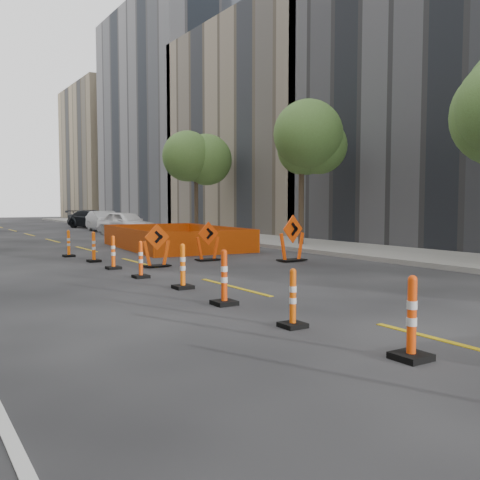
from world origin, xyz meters
TOP-DOWN VIEW (x-y plane):
  - ground_plane at (0.00, 0.00)m, footprint 140.00×140.00m
  - sidewalk_right at (9.00, 12.00)m, footprint 4.00×90.00m
  - bld_right_c at (17.00, 23.80)m, footprint 12.00×16.00m
  - bld_right_d at (17.00, 40.20)m, footprint 12.00×18.00m
  - bld_right_e at (17.00, 58.60)m, footprint 12.00×14.00m
  - tree_r_b at (8.40, 12.00)m, footprint 2.80×2.80m
  - tree_r_c at (8.40, 22.00)m, footprint 2.80×2.80m
  - channelizer_1 at (-1.13, -2.10)m, footprint 0.42×0.42m
  - channelizer_2 at (-1.32, 0.08)m, footprint 0.37×0.37m
  - channelizer_3 at (-1.29, 2.27)m, footprint 0.43×0.43m
  - channelizer_4 at (-1.11, 4.45)m, footprint 0.41×0.41m
  - channelizer_5 at (-1.26, 6.64)m, footprint 0.39×0.39m
  - channelizer_6 at (-1.25, 8.83)m, footprint 0.39×0.39m
  - channelizer_7 at (-1.17, 11.01)m, footprint 0.40×0.40m
  - channelizer_8 at (-1.43, 13.20)m, footprint 0.39×0.39m
  - chevron_sign_left at (0.04, 8.60)m, footprint 0.91×0.57m
  - chevron_sign_center at (2.24, 9.35)m, footprint 0.93×0.60m
  - chevron_sign_right at (4.52, 7.64)m, footprint 1.14×0.81m
  - safety_fence at (3.48, 14.63)m, footprint 4.92×7.69m
  - parked_car_near at (4.87, 24.44)m, footprint 2.77×4.61m
  - parked_car_mid at (5.10, 29.31)m, footprint 1.61×4.28m
  - parked_car_far at (5.89, 34.43)m, footprint 3.53×5.19m

SIDE VIEW (x-z plane):
  - ground_plane at x=0.00m, z-range 0.00..0.00m
  - sidewalk_right at x=9.00m, z-range 0.00..0.15m
  - safety_fence at x=3.48m, z-range 0.00..0.92m
  - channelizer_2 at x=-1.32m, z-range 0.00..0.94m
  - channelizer_5 at x=-1.26m, z-range 0.00..0.98m
  - channelizer_8 at x=-1.43m, z-range 0.00..0.98m
  - channelizer_6 at x=-1.25m, z-range 0.00..1.00m
  - channelizer_7 at x=-1.17m, z-range 0.00..1.01m
  - channelizer_4 at x=-1.11m, z-range 0.00..1.04m
  - channelizer_1 at x=-1.13m, z-range 0.00..1.08m
  - channelizer_3 at x=-1.29m, z-range 0.00..1.08m
  - chevron_sign_left at x=0.04m, z-range 0.00..1.33m
  - chevron_sign_center at x=2.24m, z-range 0.00..1.33m
  - parked_car_far at x=5.89m, z-range 0.00..1.39m
  - parked_car_mid at x=5.10m, z-range 0.00..1.39m
  - parked_car_near at x=4.87m, z-range 0.00..1.47m
  - chevron_sign_right at x=4.52m, z-range 0.00..1.56m
  - tree_r_b at x=8.40m, z-range 1.55..7.50m
  - tree_r_c at x=8.40m, z-range 1.55..7.50m
  - bld_right_c at x=17.00m, z-range 0.00..14.00m
  - bld_right_e at x=17.00m, z-range 0.00..16.00m
  - bld_right_d at x=17.00m, z-range 0.00..20.00m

